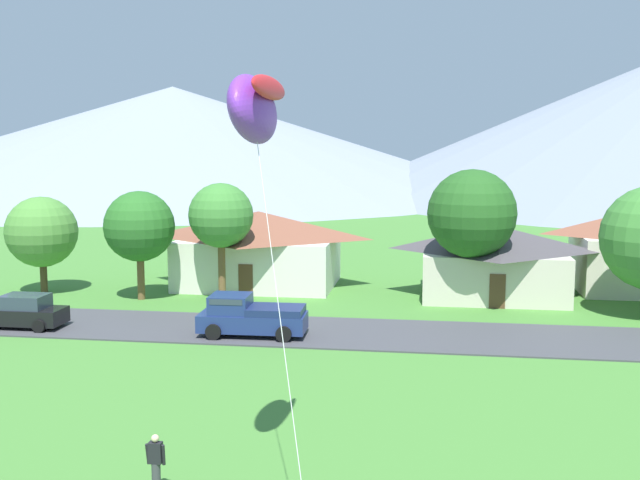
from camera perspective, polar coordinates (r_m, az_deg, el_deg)
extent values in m
cube|color=#424247|center=(37.35, 3.37, -7.12)|extent=(160.00, 6.15, 0.08)
cone|color=gray|center=(152.00, -11.06, 7.56)|extent=(131.53, 131.53, 20.38)
cube|color=silver|center=(49.79, -4.66, -1.64)|extent=(9.98, 7.33, 3.19)
pyramid|color=brown|center=(49.46, -4.69, 1.18)|extent=(10.78, 7.92, 1.75)
cube|color=brown|center=(46.36, -5.68, -3.07)|extent=(0.90, 0.06, 2.00)
cube|color=beige|center=(47.27, 13.01, -2.49)|extent=(8.46, 6.98, 2.87)
pyramid|color=#474247|center=(46.95, 13.09, 0.19)|extent=(9.13, 7.54, 1.58)
cube|color=brown|center=(43.91, 13.35, -3.83)|extent=(0.90, 0.06, 2.00)
cylinder|color=#4C3823|center=(50.34, -20.29, -2.54)|extent=(0.44, 0.44, 2.22)
sphere|color=#4C8938|center=(49.95, -20.43, 0.59)|extent=(4.43, 4.43, 4.43)
cylinder|color=#4C3823|center=(44.05, 11.37, -2.75)|extent=(0.44, 0.44, 3.49)
sphere|color=#23561E|center=(43.57, 11.49, 1.98)|extent=(5.09, 5.09, 5.09)
cylinder|color=brown|center=(46.46, -13.48, -2.68)|extent=(0.44, 0.44, 2.87)
sphere|color=#286623|center=(46.04, -13.59, 1.03)|extent=(4.24, 4.24, 4.24)
cylinder|color=brown|center=(45.51, -7.48, -2.24)|extent=(0.44, 0.44, 3.65)
sphere|color=#3D7F33|center=(45.08, -7.55, 1.87)|extent=(3.88, 3.88, 3.88)
cube|color=black|center=(41.14, -21.67, -5.36)|extent=(4.21, 1.82, 0.80)
cube|color=#2D3847|center=(40.92, -21.54, -4.37)|extent=(2.21, 1.60, 0.68)
cylinder|color=black|center=(42.65, -22.62, -5.36)|extent=(0.64, 0.24, 0.64)
cylinder|color=black|center=(39.77, -20.61, -6.16)|extent=(0.64, 0.24, 0.64)
cylinder|color=black|center=(41.35, -19.39, -5.60)|extent=(0.64, 0.24, 0.64)
cube|color=navy|center=(36.79, -5.14, -6.22)|extent=(5.25, 2.14, 0.84)
cube|color=navy|center=(36.83, -6.83, -4.84)|extent=(1.95, 1.89, 0.90)
cube|color=#2D3847|center=(36.78, -6.84, -4.42)|extent=(1.66, 1.92, 0.28)
cube|color=navy|center=(36.43, -3.37, -5.37)|extent=(2.75, 2.03, 0.36)
cylinder|color=black|center=(36.29, -8.12, -6.93)|extent=(0.77, 0.30, 0.76)
cylinder|color=black|center=(38.20, -7.32, -6.19)|extent=(0.77, 0.30, 0.76)
cylinder|color=black|center=(35.57, -2.78, -7.16)|extent=(0.77, 0.30, 0.76)
cylinder|color=black|center=(37.52, -2.25, -6.39)|extent=(0.77, 0.30, 0.76)
ellipsoid|color=purple|center=(19.60, -5.12, 9.87)|extent=(1.46, 3.07, 1.97)
ellipsoid|color=red|center=(19.51, -3.90, 11.49)|extent=(0.56, 3.09, 0.68)
cylinder|color=silver|center=(17.58, -3.30, -4.08)|extent=(2.12, 4.38, 8.71)
cylinder|color=#3D3D42|center=(21.57, -12.36, -17.32)|extent=(0.24, 0.24, 0.88)
cube|color=black|center=(21.27, -12.41, -15.53)|extent=(0.36, 0.22, 0.58)
sphere|color=beige|center=(21.12, -12.44, -14.53)|extent=(0.21, 0.21, 0.21)
cylinder|color=black|center=(21.37, -12.98, -15.58)|extent=(0.12, 0.18, 0.59)
cylinder|color=black|center=(21.22, -11.83, -15.72)|extent=(0.12, 0.18, 0.59)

